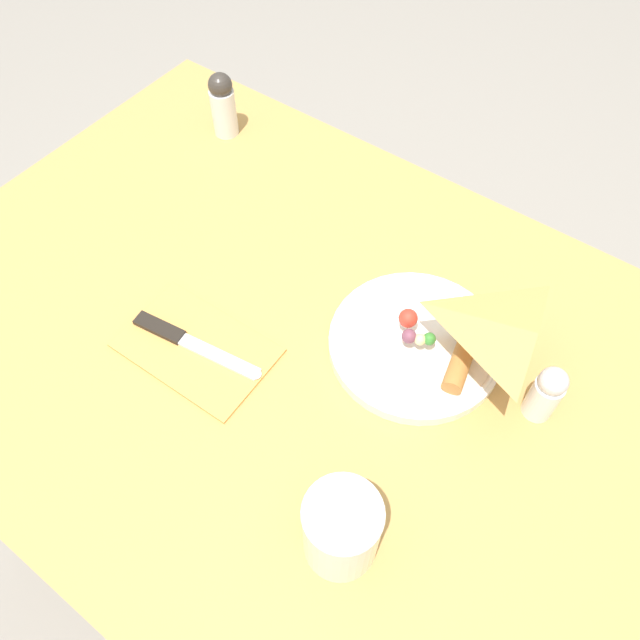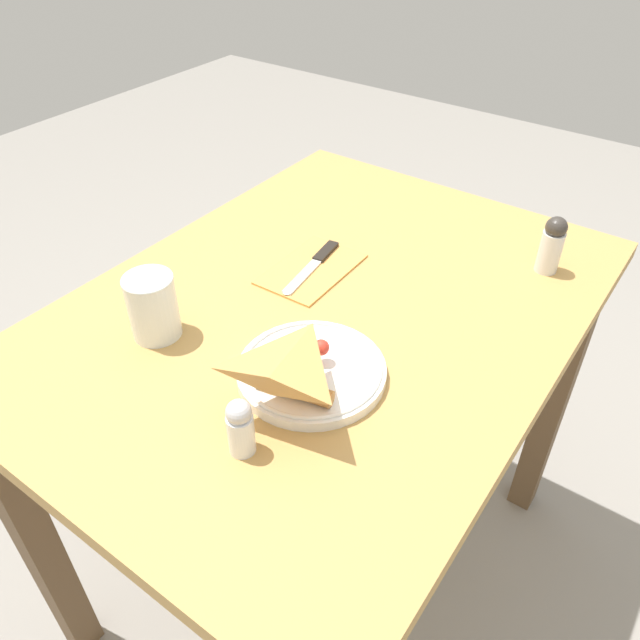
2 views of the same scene
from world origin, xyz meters
name	(u,v)px [view 1 (image 1 of 2)]	position (x,y,z in m)	size (l,w,h in m)	color
ground_plane	(297,521)	(0.00, 0.00, 0.00)	(6.00, 6.00, 0.00)	gray
dining_table	(284,384)	(0.00, 0.00, 0.64)	(0.99, 0.73, 0.77)	tan
plate_pizza	(417,341)	(0.15, 0.08, 0.79)	(0.21, 0.21, 0.05)	white
milk_glass	(341,531)	(0.21, -0.17, 0.82)	(0.08, 0.08, 0.10)	white
napkin_folded	(197,347)	(-0.07, -0.08, 0.78)	(0.19, 0.12, 0.00)	#E59E4C
butter_knife	(190,343)	(-0.08, -0.08, 0.78)	(0.18, 0.04, 0.01)	black
salt_shaker	(546,393)	(0.31, 0.09, 0.81)	(0.03, 0.03, 0.08)	white
pepper_shaker	(223,104)	(-0.31, 0.26, 0.83)	(0.04, 0.04, 0.10)	silver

